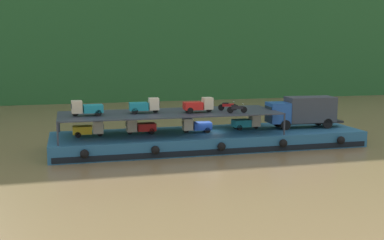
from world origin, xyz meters
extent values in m
plane|color=brown|center=(0.00, 0.00, 0.00)|extent=(400.00, 400.00, 0.00)
cube|color=#23567A|center=(0.00, 0.00, 0.75)|extent=(29.55, 7.53, 1.50)
cube|color=black|center=(0.00, -3.78, 0.35)|extent=(28.96, 0.06, 0.50)
sphere|color=black|center=(-11.82, -3.99, 0.85)|extent=(0.74, 0.74, 0.74)
sphere|color=black|center=(-5.91, -3.99, 0.85)|extent=(0.74, 0.74, 0.74)
sphere|color=black|center=(0.00, -3.99, 0.85)|extent=(0.74, 0.74, 0.74)
sphere|color=black|center=(5.91, -3.99, 0.85)|extent=(0.74, 0.74, 0.74)
sphere|color=black|center=(11.82, -3.99, 0.85)|extent=(0.74, 0.74, 0.74)
cube|color=#1E4C99|center=(7.18, 0.09, 3.10)|extent=(2.11, 2.28, 2.00)
cube|color=#192833|center=(6.15, 0.15, 3.45)|extent=(0.15, 1.84, 0.60)
cube|color=#33383D|center=(10.57, -0.08, 3.35)|extent=(4.91, 2.54, 2.50)
cube|color=black|center=(10.57, -0.08, 2.05)|extent=(6.86, 1.72, 0.20)
cylinder|color=black|center=(7.63, 1.08, 2.00)|extent=(1.01, 0.33, 1.00)
cylinder|color=black|center=(7.53, -0.93, 2.00)|extent=(1.01, 0.33, 1.00)
cylinder|color=black|center=(12.06, 0.86, 2.00)|extent=(1.01, 0.33, 1.00)
cylinder|color=black|center=(11.96, -1.16, 2.00)|extent=(1.01, 0.33, 1.00)
cylinder|color=#2D333D|center=(6.29, 3.28, 2.50)|extent=(0.16, 0.16, 2.00)
cylinder|color=#2D333D|center=(6.29, -3.28, 2.50)|extent=(0.16, 0.16, 2.00)
cylinder|color=#2D333D|center=(-13.89, 3.28, 2.50)|extent=(0.16, 0.16, 2.00)
cylinder|color=#2D333D|center=(-13.89, -3.28, 2.50)|extent=(0.16, 0.16, 2.00)
cube|color=#2D333D|center=(-3.80, 0.00, 3.45)|extent=(20.35, 6.73, 0.10)
cube|color=gold|center=(-11.81, 0.34, 2.13)|extent=(1.73, 1.25, 0.70)
cube|color=beige|center=(-10.41, 0.30, 2.33)|extent=(0.93, 1.03, 1.10)
cube|color=#19232D|center=(-9.94, 0.28, 2.44)|extent=(0.06, 0.85, 0.38)
cylinder|color=black|center=(-10.26, 0.29, 1.78)|extent=(0.56, 0.16, 0.56)
cylinder|color=black|center=(-12.22, -0.18, 1.78)|extent=(0.56, 0.16, 0.56)
cylinder|color=black|center=(-12.19, 0.88, 1.78)|extent=(0.56, 0.16, 0.56)
cube|color=red|center=(-5.96, 0.54, 2.13)|extent=(1.76, 1.28, 0.70)
cube|color=beige|center=(-7.36, 0.48, 2.33)|extent=(0.95, 1.04, 1.10)
cube|color=#19232D|center=(-7.83, 0.45, 2.44)|extent=(0.08, 0.85, 0.38)
cylinder|color=black|center=(-7.51, 0.47, 1.78)|extent=(0.57, 0.17, 0.56)
cylinder|color=black|center=(-5.58, 1.09, 1.78)|extent=(0.57, 0.17, 0.56)
cylinder|color=black|center=(-5.53, 0.03, 1.78)|extent=(0.57, 0.17, 0.56)
cube|color=#1E47B7|center=(-0.72, -0.17, 2.13)|extent=(1.75, 1.28, 0.70)
cube|color=beige|center=(-2.12, -0.10, 2.33)|extent=(0.95, 1.04, 1.10)
cube|color=#19232D|center=(-2.59, -0.08, 2.44)|extent=(0.08, 0.85, 0.38)
cylinder|color=black|center=(-2.27, -0.09, 1.78)|extent=(0.57, 0.17, 0.56)
cylinder|color=black|center=(-0.29, 0.34, 1.78)|extent=(0.57, 0.17, 0.56)
cylinder|color=black|center=(-0.34, -0.72, 1.78)|extent=(0.57, 0.17, 0.56)
cube|color=teal|center=(3.46, 0.45, 2.13)|extent=(1.73, 1.24, 0.70)
cube|color=#C6B793|center=(4.86, 0.48, 2.33)|extent=(0.93, 1.02, 1.10)
cube|color=#19232D|center=(5.33, 0.50, 2.44)|extent=(0.06, 0.85, 0.38)
cylinder|color=black|center=(5.01, 0.49, 1.78)|extent=(0.56, 0.15, 0.56)
cylinder|color=black|center=(3.08, -0.09, 1.78)|extent=(0.56, 0.15, 0.56)
cylinder|color=black|center=(3.05, 0.97, 1.78)|extent=(0.56, 0.15, 0.56)
cube|color=teal|center=(-10.84, -0.36, 4.13)|extent=(1.77, 1.30, 0.70)
cube|color=#C6B793|center=(-12.24, -0.45, 4.33)|extent=(0.96, 1.05, 1.10)
cube|color=#19232D|center=(-12.71, -0.48, 4.44)|extent=(0.09, 0.85, 0.38)
cylinder|color=black|center=(-12.39, -0.46, 3.78)|extent=(0.57, 0.17, 0.56)
cylinder|color=black|center=(-10.47, 0.19, 3.78)|extent=(0.57, 0.17, 0.56)
cylinder|color=black|center=(-10.41, -0.87, 3.78)|extent=(0.57, 0.17, 0.56)
cube|color=teal|center=(-6.69, 0.17, 4.13)|extent=(1.75, 1.27, 0.70)
cube|color=beige|center=(-5.29, 0.11, 4.33)|extent=(0.94, 1.04, 1.10)
cube|color=#19232D|center=(-4.82, 0.09, 4.44)|extent=(0.07, 0.85, 0.38)
cylinder|color=black|center=(-5.14, 0.10, 3.78)|extent=(0.57, 0.16, 0.56)
cylinder|color=black|center=(-7.11, -0.35, 3.78)|extent=(0.57, 0.16, 0.56)
cylinder|color=black|center=(-7.07, 0.71, 3.78)|extent=(0.57, 0.16, 0.56)
cube|color=red|center=(-1.75, -0.67, 4.13)|extent=(1.70, 1.20, 0.70)
cube|color=beige|center=(-0.35, -0.67, 4.33)|extent=(0.90, 1.00, 1.10)
cube|color=#19232D|center=(0.12, -0.67, 4.44)|extent=(0.04, 0.85, 0.38)
cylinder|color=black|center=(-0.20, -0.67, 3.78)|extent=(0.56, 0.14, 0.56)
cylinder|color=black|center=(-2.15, -1.20, 3.78)|extent=(0.56, 0.14, 0.56)
cylinder|color=black|center=(-2.15, -0.14, 3.78)|extent=(0.56, 0.14, 0.56)
cylinder|color=black|center=(2.76, -2.07, 3.80)|extent=(0.61, 0.15, 0.60)
cylinder|color=black|center=(1.47, -1.97, 3.80)|extent=(0.61, 0.15, 0.60)
cube|color=black|center=(2.11, -2.02, 4.02)|extent=(1.11, 0.28, 0.28)
cube|color=black|center=(1.86, -2.00, 4.20)|extent=(0.61, 0.25, 0.12)
cylinder|color=#B2B2B7|center=(2.66, -2.06, 4.35)|extent=(0.08, 0.55, 0.04)
cylinder|color=black|center=(2.55, -0.09, 3.80)|extent=(0.61, 0.18, 0.60)
cylinder|color=black|center=(1.26, 0.09, 3.80)|extent=(0.61, 0.18, 0.60)
cube|color=#B21919|center=(1.90, 0.00, 4.02)|extent=(1.12, 0.35, 0.28)
cube|color=black|center=(1.65, 0.03, 4.20)|extent=(0.62, 0.28, 0.12)
cylinder|color=#B2B2B7|center=(2.45, -0.07, 4.35)|extent=(0.11, 0.55, 0.04)
camera|label=1|loc=(-12.91, -43.72, 9.57)|focal=45.19mm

